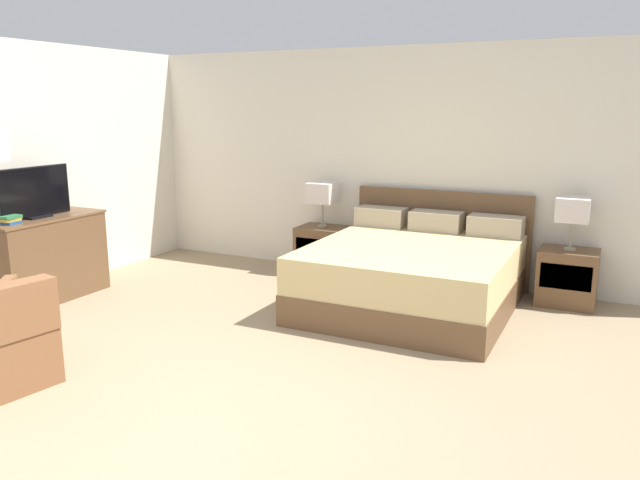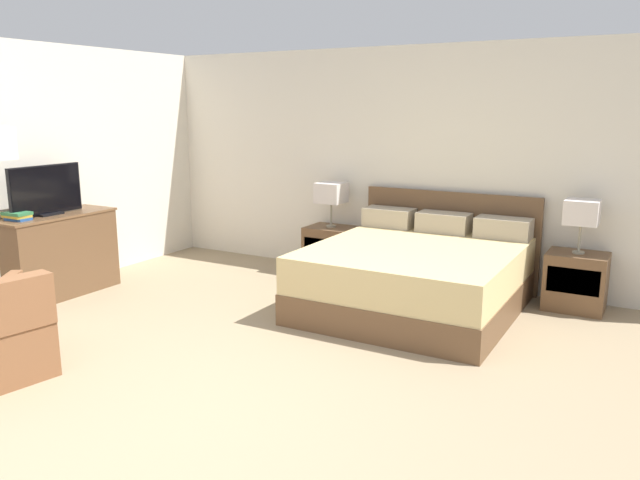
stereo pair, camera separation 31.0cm
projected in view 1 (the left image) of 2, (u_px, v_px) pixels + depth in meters
ground_plane at (158, 437)px, 3.63m from camera, size 11.86×11.86×0.00m
wall_back at (393, 164)px, 6.86m from camera, size 7.24×0.06×2.51m
wall_left at (22, 171)px, 6.15m from camera, size 0.06×5.75×2.51m
bed at (413, 274)px, 5.91m from camera, size 1.87×2.00×1.01m
nightstand_left at (322, 250)px, 7.11m from camera, size 0.54×0.43×0.54m
nightstand_right at (567, 277)px, 5.99m from camera, size 0.54×0.43×0.54m
table_lamp_left at (322, 193)px, 6.98m from camera, size 0.30×0.30×0.50m
table_lamp_right at (573, 210)px, 5.85m from camera, size 0.30×0.30×0.50m
dresser at (46, 257)px, 6.13m from camera, size 0.50×1.19×0.83m
tv at (34, 193)px, 5.94m from camera, size 0.18×0.79×0.49m
book_red_cover at (7, 222)px, 5.69m from camera, size 0.23×0.16×0.03m
book_blue_cover at (5, 219)px, 5.69m from camera, size 0.25×0.16×0.02m
book_small_top at (6, 217)px, 5.68m from camera, size 0.25×0.18×0.03m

